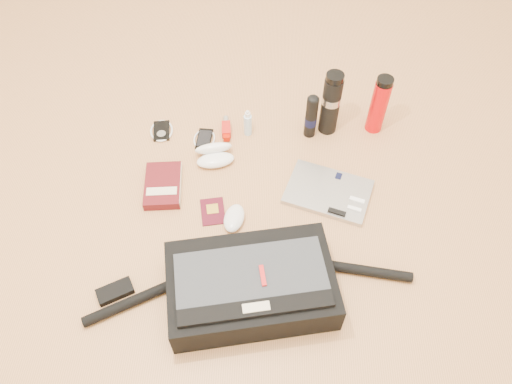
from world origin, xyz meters
TOP-DOWN VIEW (x-y plane):
  - ground at (0.00, 0.00)m, footprint 4.00×4.00m
  - messenger_bag at (-0.03, -0.24)m, footprint 1.01×0.39m
  - laptop at (0.24, 0.16)m, footprint 0.34×0.29m
  - book at (-0.36, 0.17)m, footprint 0.14×0.21m
  - passport at (-0.17, 0.07)m, footprint 0.10×0.13m
  - mouse at (-0.09, 0.03)m, footprint 0.09×0.13m
  - sunglasses_case at (-0.18, 0.31)m, footprint 0.16×0.15m
  - ipod at (-0.41, 0.45)m, footprint 0.10×0.11m
  - phone at (-0.23, 0.41)m, footprint 0.09×0.11m
  - inhaler at (-0.15, 0.46)m, footprint 0.04×0.12m
  - spray_bottle at (-0.06, 0.45)m, footprint 0.03×0.03m
  - aerosol_can at (0.18, 0.45)m, footprint 0.06×0.06m
  - thermos_black at (0.25, 0.48)m, footprint 0.08×0.08m
  - thermos_red at (0.43, 0.50)m, footprint 0.08×0.08m

SIDE VIEW (x-z plane):
  - ground at x=0.00m, z-range 0.00..0.00m
  - passport at x=-0.17m, z-range 0.00..0.01m
  - phone at x=-0.23m, z-range 0.00..0.01m
  - ipod at x=-0.41m, z-range 0.00..0.01m
  - laptop at x=0.24m, z-range 0.00..0.02m
  - inhaler at x=-0.15m, z-range 0.00..0.03m
  - book at x=-0.36m, z-range 0.00..0.04m
  - mouse at x=-0.09m, z-range 0.00..0.04m
  - sunglasses_case at x=-0.18m, z-range -0.01..0.07m
  - spray_bottle at x=-0.06m, z-range -0.01..0.11m
  - messenger_bag at x=-0.03m, z-range -0.01..0.14m
  - aerosol_can at x=0.18m, z-range 0.00..0.19m
  - thermos_red at x=0.43m, z-range 0.00..0.25m
  - thermos_black at x=0.25m, z-range 0.00..0.27m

